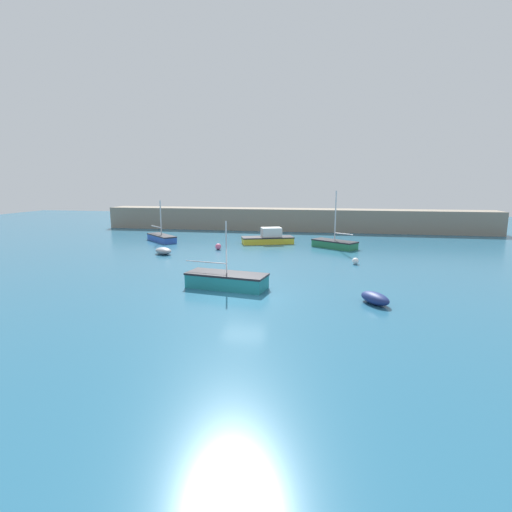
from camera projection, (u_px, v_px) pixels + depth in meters
The scene contains 10 objects.
ground_plane at pixel (244, 296), 23.21m from camera, with size 120.00×120.00×0.20m, color #235B7A.
harbor_breakwater at pixel (293, 219), 53.67m from camera, with size 51.32×3.85×2.88m, color gray.
dinghy_near_pier at pixel (163, 251), 35.95m from camera, with size 2.18×1.98×0.62m.
fishing_dinghy_green at pixel (375, 298), 21.31m from camera, with size 1.88×2.16×0.63m.
sailboat_tall_mast at pixel (334, 244), 39.35m from camera, with size 4.64×3.95×5.60m.
sailboat_twin_hulled at pixel (227, 280), 24.50m from camera, with size 5.39×2.63×4.14m.
cabin_cruiser_white at pixel (269, 238), 42.22m from camera, with size 5.77×3.65×1.69m.
sailboat_short_mast at pixel (162, 238), 43.70m from camera, with size 4.48×4.34×4.49m.
mooring_buoy_pink at pixel (218, 247), 38.44m from camera, with size 0.58×0.58×0.58m, color #EA668C.
mooring_buoy_white at pixel (355, 261), 31.60m from camera, with size 0.51×0.51×0.51m, color white.
Camera 1 is at (4.70, -21.90, 6.45)m, focal length 28.00 mm.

